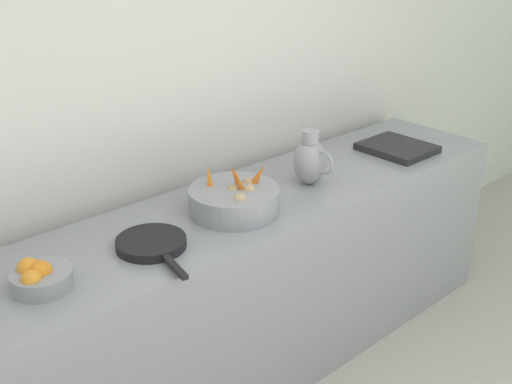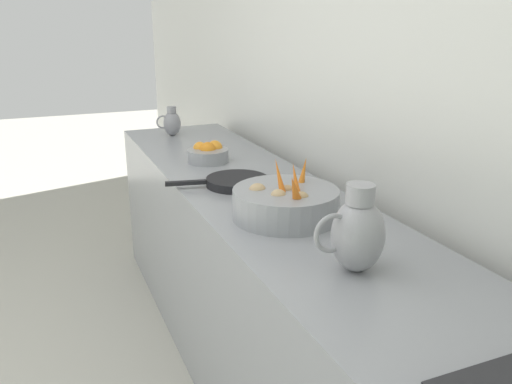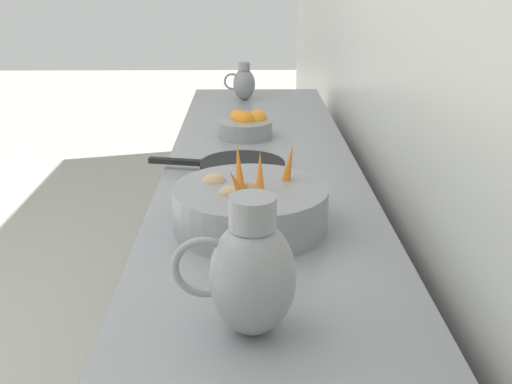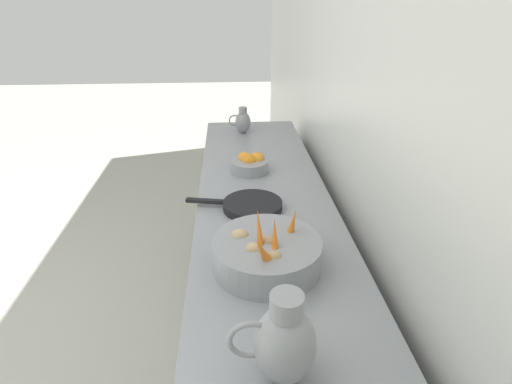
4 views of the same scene
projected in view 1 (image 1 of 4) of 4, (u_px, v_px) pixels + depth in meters
tile_wall_left at (233, 33)px, 2.92m from camera, size 0.10×8.55×3.00m
prep_counter at (212, 306)px, 2.76m from camera, size 0.62×3.34×0.87m
vegetable_colander at (234, 200)px, 2.60m from camera, size 0.38×0.38×0.22m
orange_bowl at (39, 277)px, 2.07m from camera, size 0.20×0.20×0.10m
metal_pitcher_tall at (310, 160)px, 2.85m from camera, size 0.21×0.15×0.25m
counter_sink_basin at (397, 148)px, 3.28m from camera, size 0.34×0.30×0.04m
skillet_on_counter at (152, 243)px, 2.33m from camera, size 0.43×0.26×0.03m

